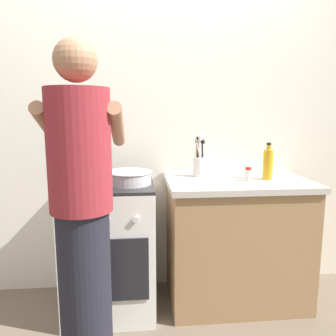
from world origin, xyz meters
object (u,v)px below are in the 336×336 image
oil_bottle (268,164)px  person (82,218)px  stove_range (110,246)px  mixing_bowl (129,177)px  pot (87,175)px  spice_bottle (248,174)px  utensil_crock (200,163)px

oil_bottle → person: size_ratio=0.15×
stove_range → mixing_bowl: (0.14, -0.05, 0.50)m
stove_range → person: 0.75m
person → pot: bearing=95.7°
mixing_bowl → spice_bottle: size_ratio=3.20×
stove_range → pot: 0.52m
spice_bottle → oil_bottle: (0.16, 0.04, 0.06)m
oil_bottle → person: (-1.19, -0.64, -0.15)m
utensil_crock → person: 1.09m
mixing_bowl → utensil_crock: bearing=23.2°
stove_range → utensil_crock: 0.87m
stove_range → oil_bottle: oil_bottle is taller
mixing_bowl → person: bearing=-110.6°
stove_range → person: bearing=-97.0°
pot → utensil_crock: bearing=11.6°
stove_range → pot: bearing=176.0°
mixing_bowl → utensil_crock: size_ratio=0.98×
pot → spice_bottle: size_ratio=2.68×
pot → spice_bottle: (1.10, -0.04, -0.01)m
spice_bottle → oil_bottle: bearing=14.9°
pot → stove_range: bearing=-4.0°
person → utensil_crock: bearing=47.4°
mixing_bowl → spice_bottle: (0.82, 0.02, -0.00)m
mixing_bowl → utensil_crock: utensil_crock is taller
mixing_bowl → spice_bottle: bearing=1.6°
utensil_crock → stove_range: bearing=-165.1°
pot → oil_bottle: size_ratio=0.99×
oil_bottle → mixing_bowl: bearing=-176.3°
stove_range → oil_bottle: (1.11, 0.02, 0.56)m
person → spice_bottle: bearing=30.1°
utensil_crock → oil_bottle: size_ratio=1.21×
mixing_bowl → person: person is taller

